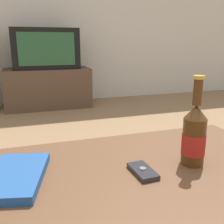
# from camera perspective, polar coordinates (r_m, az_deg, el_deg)

# --- Properties ---
(coffee_table) EXTENTS (1.10, 0.75, 0.43)m
(coffee_table) POSITION_cam_1_polar(r_m,az_deg,el_deg) (0.73, 4.08, -20.11)
(coffee_table) COLOR brown
(coffee_table) RESTS_ON ground_plane
(tv_stand) EXTENTS (1.01, 0.47, 0.47)m
(tv_stand) POSITION_cam_1_polar(r_m,az_deg,el_deg) (3.32, -13.75, 5.13)
(tv_stand) COLOR #4C3828
(tv_stand) RESTS_ON ground_plane
(television) EXTENTS (0.76, 0.38, 0.47)m
(television) POSITION_cam_1_polar(r_m,az_deg,el_deg) (3.27, -14.27, 13.23)
(television) COLOR black
(television) RESTS_ON tv_stand
(beer_bottle) EXTENTS (0.07, 0.07, 0.27)m
(beer_bottle) POSITION_cam_1_polar(r_m,az_deg,el_deg) (0.82, 17.44, -4.85)
(beer_bottle) COLOR #47280F
(beer_bottle) RESTS_ON coffee_table
(cell_phone) EXTENTS (0.06, 0.11, 0.02)m
(cell_phone) POSITION_cam_1_polar(r_m,az_deg,el_deg) (0.76, 6.70, -12.67)
(cell_phone) COLOR #232328
(cell_phone) RESTS_ON coffee_table
(table_book) EXTENTS (0.20, 0.27, 0.02)m
(table_book) POSITION_cam_1_polar(r_m,az_deg,el_deg) (0.77, -20.28, -12.96)
(table_book) COLOR navy
(table_book) RESTS_ON coffee_table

